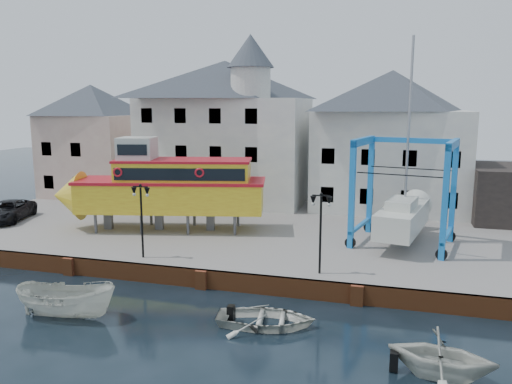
# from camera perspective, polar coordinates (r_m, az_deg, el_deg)

# --- Properties ---
(ground) EXTENTS (140.00, 140.00, 0.00)m
(ground) POSITION_cam_1_polar(r_m,az_deg,el_deg) (26.78, -6.22, -10.91)
(ground) COLOR black
(ground) RESTS_ON ground
(hardstanding) EXTENTS (44.00, 22.00, 1.00)m
(hardstanding) POSITION_cam_1_polar(r_m,az_deg,el_deg) (36.59, 0.18, -4.28)
(hardstanding) COLOR slate
(hardstanding) RESTS_ON ground
(quay_wall) EXTENTS (44.00, 0.47, 1.00)m
(quay_wall) POSITION_cam_1_polar(r_m,az_deg,el_deg) (26.70, -6.16, -9.83)
(quay_wall) COLOR brown
(quay_wall) RESTS_ON ground
(building_pink) EXTENTS (8.00, 7.00, 10.30)m
(building_pink) POSITION_cam_1_polar(r_m,az_deg,el_deg) (49.59, -18.10, 5.62)
(building_pink) COLOR tan
(building_pink) RESTS_ON hardstanding
(building_white_main) EXTENTS (14.00, 8.30, 14.00)m
(building_white_main) POSITION_cam_1_polar(r_m,az_deg,el_deg) (44.01, -3.39, 7.15)
(building_white_main) COLOR #BEBEBE
(building_white_main) RESTS_ON hardstanding
(building_white_right) EXTENTS (12.00, 8.00, 11.20)m
(building_white_right) POSITION_cam_1_polar(r_m,az_deg,el_deg) (42.27, 15.07, 5.70)
(building_white_right) COLOR #BEBEBE
(building_white_right) RESTS_ON hardstanding
(lamp_post_left) EXTENTS (1.12, 0.32, 4.20)m
(lamp_post_left) POSITION_cam_1_polar(r_m,az_deg,el_deg) (28.34, -13.01, -1.15)
(lamp_post_left) COLOR black
(lamp_post_left) RESTS_ON hardstanding
(lamp_post_right) EXTENTS (1.12, 0.32, 4.20)m
(lamp_post_right) POSITION_cam_1_polar(r_m,az_deg,el_deg) (25.19, 7.43, -2.36)
(lamp_post_right) COLOR black
(lamp_post_right) RESTS_ON hardstanding
(tour_boat) EXTENTS (14.96, 6.59, 6.34)m
(tour_boat) POSITION_cam_1_polar(r_m,az_deg,el_deg) (34.60, -11.07, 0.61)
(tour_boat) COLOR #59595E
(tour_boat) RESTS_ON hardstanding
(travel_lift) EXTENTS (6.61, 8.52, 12.49)m
(travel_lift) POSITION_cam_1_polar(r_m,az_deg,el_deg) (32.40, 16.69, -1.88)
(travel_lift) COLOR blue
(travel_lift) RESTS_ON hardstanding
(van) EXTENTS (3.81, 5.74, 1.46)m
(van) POSITION_cam_1_polar(r_m,az_deg,el_deg) (41.30, -26.49, -1.94)
(van) COLOR black
(van) RESTS_ON hardstanding
(motorboat_a) EXTENTS (4.91, 2.34, 1.82)m
(motorboat_a) POSITION_cam_1_polar(r_m,az_deg,el_deg) (24.86, -20.73, -13.23)
(motorboat_a) COLOR beige
(motorboat_a) RESTS_ON ground
(motorboat_b) EXTENTS (4.69, 3.65, 0.89)m
(motorboat_b) POSITION_cam_1_polar(r_m,az_deg,el_deg) (22.53, 1.14, -15.04)
(motorboat_b) COLOR beige
(motorboat_b) RESTS_ON ground
(motorboat_c) EXTENTS (4.10, 3.67, 1.94)m
(motorboat_c) POSITION_cam_1_polar(r_m,az_deg,el_deg) (19.92, 20.30, -19.26)
(motorboat_c) COLOR beige
(motorboat_c) RESTS_ON ground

